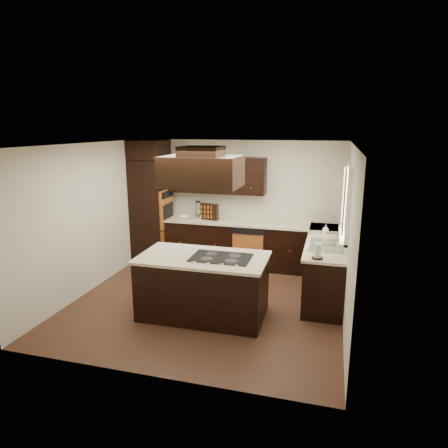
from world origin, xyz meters
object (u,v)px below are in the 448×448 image
Objects in this scene: island at (203,287)px; range_hood at (202,172)px; spice_rack at (209,212)px; oven_column at (151,210)px.

range_hood is (0.02, -0.07, 1.72)m from island.
spice_rack is (-0.64, 2.33, -1.07)m from range_hood.
oven_column is 5.33× the size of spice_rack.
spice_rack is at bearing 104.78° from island.
range_hood is at bearing -64.70° from spice_rack.
island is at bearing -64.77° from spice_rack.
oven_column is at bearing 129.74° from range_hood.
spice_rack is (-0.62, 2.27, 0.65)m from island.
island is at bearing -49.75° from oven_column.
range_hood is at bearing -50.26° from oven_column.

